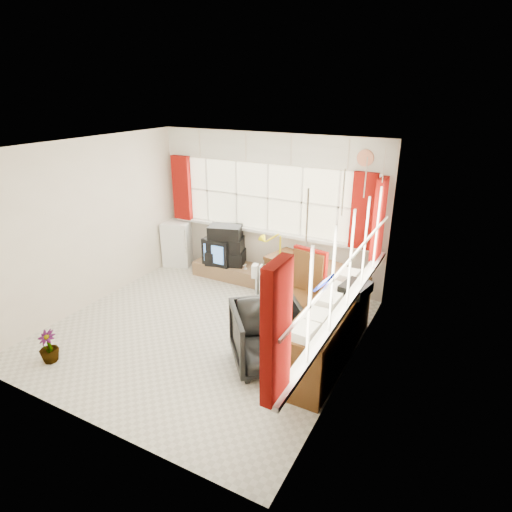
# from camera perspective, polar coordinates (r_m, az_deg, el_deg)

# --- Properties ---
(ground) EXTENTS (4.00, 4.00, 0.00)m
(ground) POSITION_cam_1_polar(r_m,az_deg,el_deg) (6.09, -6.98, -9.81)
(ground) COLOR beige
(ground) RESTS_ON ground
(room_walls) EXTENTS (4.00, 4.00, 4.00)m
(room_walls) POSITION_cam_1_polar(r_m,az_deg,el_deg) (5.46, -7.68, 3.74)
(room_walls) COLOR beige
(room_walls) RESTS_ON ground
(window_back) EXTENTS (3.70, 0.12, 3.60)m
(window_back) POSITION_cam_1_polar(r_m,az_deg,el_deg) (7.22, 1.46, 3.78)
(window_back) COLOR #FFF6C9
(window_back) RESTS_ON room_walls
(window_right) EXTENTS (0.12, 3.70, 3.60)m
(window_right) POSITION_cam_1_polar(r_m,az_deg,el_deg) (4.88, 11.74, -5.84)
(window_right) COLOR #FFF6C9
(window_right) RESTS_ON room_walls
(curtains) EXTENTS (3.83, 3.83, 1.15)m
(curtains) POSITION_cam_1_polar(r_m,az_deg,el_deg) (5.81, 5.17, 4.50)
(curtains) COLOR maroon
(curtains) RESTS_ON room_walls
(overhead_cabinets) EXTENTS (3.98, 3.98, 0.48)m
(overhead_cabinets) POSITION_cam_1_polar(r_m,az_deg,el_deg) (5.66, 6.19, 12.27)
(overhead_cabinets) COLOR silver
(overhead_cabinets) RESTS_ON room_walls
(desk) EXTENTS (1.29, 0.85, 0.71)m
(desk) POSITION_cam_1_polar(r_m,az_deg,el_deg) (6.69, 6.42, -3.05)
(desk) COLOR #543513
(desk) RESTS_ON ground
(desk_lamp) EXTENTS (0.19, 0.18, 0.45)m
(desk_lamp) POSITION_cam_1_polar(r_m,az_deg,el_deg) (6.39, 3.25, 1.83)
(desk_lamp) COLOR yellow
(desk_lamp) RESTS_ON desk
(task_chair) EXTENTS (0.58, 0.60, 1.20)m
(task_chair) POSITION_cam_1_polar(r_m,az_deg,el_deg) (5.73, 6.47, -4.63)
(task_chair) COLOR black
(task_chair) RESTS_ON ground
(office_chair) EXTENTS (1.17, 1.17, 0.77)m
(office_chair) POSITION_cam_1_polar(r_m,az_deg,el_deg) (5.19, 1.65, -10.70)
(office_chair) COLOR black
(office_chair) RESTS_ON ground
(radiator) EXTENTS (0.44, 0.25, 0.62)m
(radiator) POSITION_cam_1_polar(r_m,az_deg,el_deg) (6.65, 1.70, -4.28)
(radiator) COLOR white
(radiator) RESTS_ON ground
(credenza) EXTENTS (0.50, 2.00, 0.85)m
(credenza) POSITION_cam_1_polar(r_m,az_deg,el_deg) (5.37, 9.70, -9.69)
(credenza) COLOR #543513
(credenza) RESTS_ON ground
(file_tray) EXTENTS (0.37, 0.44, 0.13)m
(file_tray) POSITION_cam_1_polar(r_m,az_deg,el_deg) (5.49, 13.14, -4.26)
(file_tray) COLOR black
(file_tray) RESTS_ON credenza
(tv_bench) EXTENTS (1.40, 0.50, 0.25)m
(tv_bench) POSITION_cam_1_polar(r_m,az_deg,el_deg) (7.57, -3.09, -2.00)
(tv_bench) COLOR #896344
(tv_bench) RESTS_ON ground
(crt_tv) EXTENTS (0.52, 0.50, 0.47)m
(crt_tv) POSITION_cam_1_polar(r_m,az_deg,el_deg) (7.55, -4.68, 0.82)
(crt_tv) COLOR black
(crt_tv) RESTS_ON tv_bench
(hifi_stack) EXTENTS (0.76, 0.60, 0.69)m
(hifi_stack) POSITION_cam_1_polar(r_m,az_deg,el_deg) (7.47, -4.08, 1.36)
(hifi_stack) COLOR black
(hifi_stack) RESTS_ON tv_bench
(mini_fridge) EXTENTS (0.63, 0.63, 0.83)m
(mini_fridge) POSITION_cam_1_polar(r_m,az_deg,el_deg) (8.20, -10.36, 1.74)
(mini_fridge) COLOR white
(mini_fridge) RESTS_ON ground
(spray_bottle_a) EXTENTS (0.14, 0.14, 0.33)m
(spray_bottle_a) POSITION_cam_1_polar(r_m,az_deg,el_deg) (7.37, -1.43, -2.33)
(spray_bottle_a) COLOR silver
(spray_bottle_a) RESTS_ON ground
(spray_bottle_b) EXTENTS (0.12, 0.12, 0.18)m
(spray_bottle_b) POSITION_cam_1_polar(r_m,az_deg,el_deg) (6.61, 0.50, -6.01)
(spray_bottle_b) COLOR #94DDD6
(spray_bottle_b) RESTS_ON ground
(flower_vase) EXTENTS (0.27, 0.27, 0.41)m
(flower_vase) POSITION_cam_1_polar(r_m,az_deg,el_deg) (5.91, -25.95, -10.82)
(flower_vase) COLOR black
(flower_vase) RESTS_ON ground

